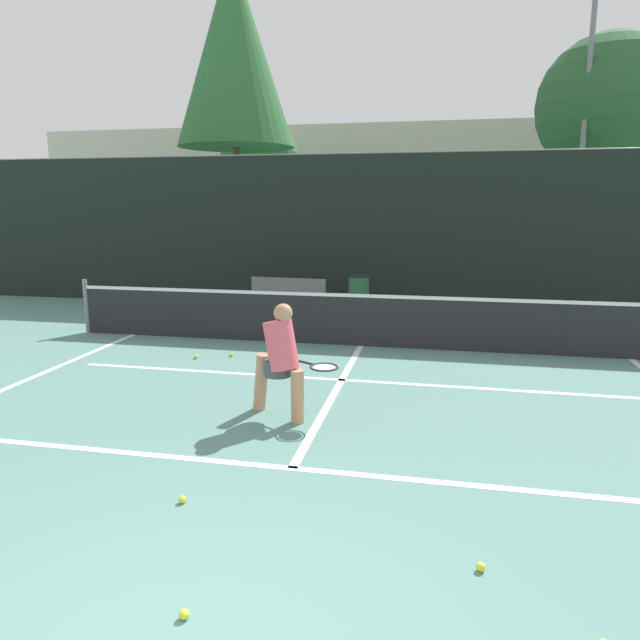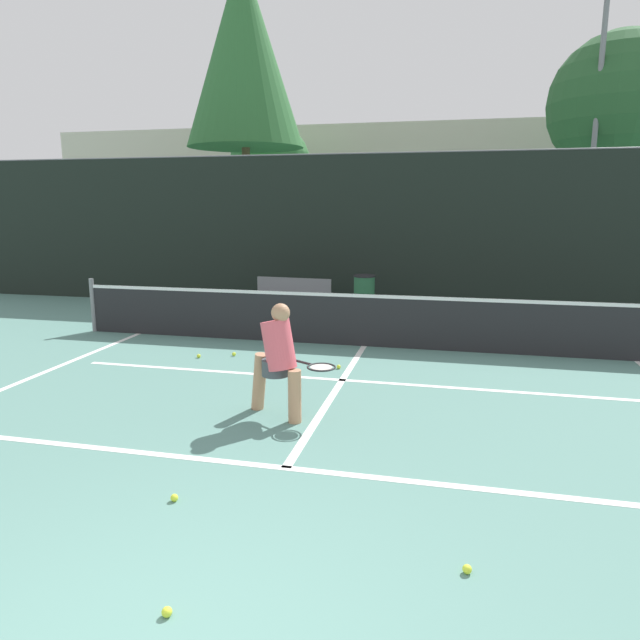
{
  "view_description": "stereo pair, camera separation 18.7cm",
  "coord_description": "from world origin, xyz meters",
  "px_view_note": "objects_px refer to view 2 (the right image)",
  "views": [
    {
      "loc": [
        1.3,
        -2.19,
        2.51
      ],
      "look_at": [
        -0.26,
        5.35,
        0.95
      ],
      "focal_mm": 32.0,
      "sensor_mm": 36.0,
      "label": 1
    },
    {
      "loc": [
        1.48,
        -2.15,
        2.51
      ],
      "look_at": [
        -0.26,
        5.35,
        0.95
      ],
      "focal_mm": 32.0,
      "sensor_mm": 36.0,
      "label": 2
    }
  ],
  "objects_px": {
    "courtside_bench": "(292,295)",
    "player_practicing": "(278,357)",
    "parked_car": "(258,263)",
    "trash_bin": "(364,297)"
  },
  "relations": [
    {
      "from": "courtside_bench",
      "to": "parked_car",
      "type": "xyz_separation_m",
      "value": [
        -2.78,
        5.65,
        0.13
      ]
    },
    {
      "from": "player_practicing",
      "to": "trash_bin",
      "type": "bearing_deg",
      "value": 118.9
    },
    {
      "from": "player_practicing",
      "to": "courtside_bench",
      "type": "xyz_separation_m",
      "value": [
        -1.59,
        6.22,
        -0.27
      ]
    },
    {
      "from": "player_practicing",
      "to": "courtside_bench",
      "type": "relative_size",
      "value": 0.77
    },
    {
      "from": "courtside_bench",
      "to": "parked_car",
      "type": "relative_size",
      "value": 0.45
    },
    {
      "from": "parked_car",
      "to": "player_practicing",
      "type": "bearing_deg",
      "value": -69.78
    },
    {
      "from": "trash_bin",
      "to": "parked_car",
      "type": "relative_size",
      "value": 0.25
    },
    {
      "from": "courtside_bench",
      "to": "player_practicing",
      "type": "bearing_deg",
      "value": -72.05
    },
    {
      "from": "courtside_bench",
      "to": "parked_car",
      "type": "height_order",
      "value": "parked_car"
    },
    {
      "from": "player_practicing",
      "to": "parked_car",
      "type": "xyz_separation_m",
      "value": [
        -4.37,
        11.87,
        -0.14
      ]
    }
  ]
}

